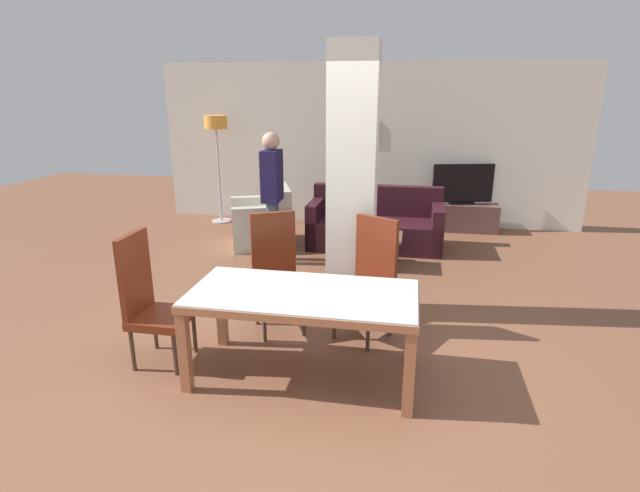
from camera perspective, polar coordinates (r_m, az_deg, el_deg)
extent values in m
plane|color=brown|center=(4.27, -1.85, -14.48)|extent=(18.00, 18.00, 0.00)
cube|color=silver|center=(8.72, 5.37, 11.41)|extent=(7.20, 0.06, 2.70)
cube|color=brown|center=(8.66, 5.24, 13.03)|extent=(0.44, 0.02, 0.36)
cube|color=#4C8CCC|center=(8.65, 5.23, 13.02)|extent=(0.40, 0.01, 0.32)
cube|color=silver|center=(4.98, 3.72, 6.91)|extent=(0.47, 0.39, 2.70)
cube|color=#A56643|center=(3.59, -3.36, -8.31)|extent=(1.80, 0.06, 0.06)
cube|color=#A56643|center=(4.31, -0.79, -3.71)|extent=(1.80, 0.06, 0.06)
cube|color=#A56643|center=(4.21, -13.63, -4.78)|extent=(0.06, 0.75, 0.06)
cube|color=#A56643|center=(3.87, 10.82, -6.63)|extent=(0.06, 0.75, 0.06)
cube|color=silver|center=(3.93, -1.96, -5.32)|extent=(1.78, 0.85, 0.01)
cube|color=#A56643|center=(4.04, -15.22, -11.62)|extent=(0.08, 0.08, 0.67)
cube|color=#A56643|center=(3.69, 10.15, -14.23)|extent=(0.08, 0.08, 0.67)
cube|color=#A56643|center=(4.67, -11.19, -7.23)|extent=(0.08, 0.08, 0.67)
cube|color=#A56643|center=(4.37, 10.30, -8.96)|extent=(0.08, 0.08, 0.67)
cube|color=maroon|center=(4.48, -17.60, -7.83)|extent=(0.46, 0.46, 0.07)
cube|color=maroon|center=(4.43, -20.40, -3.02)|extent=(0.05, 0.44, 0.70)
cylinder|color=#473628|center=(4.64, -14.16, -9.63)|extent=(0.04, 0.04, 0.37)
cylinder|color=#473628|center=(4.34, -16.24, -11.80)|extent=(0.04, 0.04, 0.37)
cylinder|color=#473628|center=(4.80, -18.34, -9.04)|extent=(0.04, 0.04, 0.37)
cylinder|color=#473628|center=(4.52, -20.64, -11.07)|extent=(0.04, 0.04, 0.37)
cube|color=maroon|center=(4.68, 4.94, -5.87)|extent=(0.62, 0.62, 0.07)
cube|color=maroon|center=(4.71, 6.46, -0.80)|extent=(0.41, 0.25, 0.70)
cylinder|color=#473628|center=(4.54, 5.50, -9.78)|extent=(0.04, 0.04, 0.37)
cylinder|color=#473628|center=(4.73, 1.63, -8.50)|extent=(0.04, 0.04, 0.37)
cylinder|color=#473628|center=(4.83, 8.03, -8.13)|extent=(0.04, 0.04, 0.37)
cylinder|color=#473628|center=(5.01, 4.30, -7.00)|extent=(0.04, 0.04, 0.37)
cube|color=maroon|center=(4.82, -4.70, -5.14)|extent=(0.62, 0.62, 0.07)
cube|color=maroon|center=(4.88, -5.36, -0.10)|extent=(0.41, 0.25, 0.70)
cylinder|color=#473628|center=(4.79, -1.87, -8.18)|extent=(0.04, 0.04, 0.37)
cylinder|color=#473628|center=(4.71, -6.37, -8.74)|extent=(0.04, 0.04, 0.37)
cylinder|color=#473628|center=(5.12, -3.04, -6.42)|extent=(0.04, 0.04, 0.37)
cylinder|color=#473628|center=(5.05, -7.25, -6.91)|extent=(0.04, 0.04, 0.37)
cube|color=black|center=(7.47, 6.28, 1.44)|extent=(1.95, 0.85, 0.42)
cube|color=black|center=(7.69, 6.59, 5.25)|extent=(1.95, 0.18, 0.45)
cube|color=black|center=(7.43, 13.21, 1.98)|extent=(0.16, 0.85, 0.67)
cube|color=black|center=(7.55, -0.48, 2.70)|extent=(0.16, 0.85, 0.67)
cube|color=beige|center=(7.63, -6.75, 1.68)|extent=(1.12, 1.15, 0.40)
cube|color=beige|center=(7.55, -4.32, 5.02)|extent=(0.49, 0.91, 0.48)
cube|color=beige|center=(7.23, -6.59, 1.88)|extent=(0.85, 0.44, 0.66)
cube|color=beige|center=(7.96, -6.96, 3.32)|extent=(0.85, 0.44, 0.66)
cube|color=brown|center=(6.57, 6.03, 1.16)|extent=(0.77, 0.52, 0.04)
cube|color=brown|center=(6.64, 5.97, -0.69)|extent=(0.69, 0.44, 0.40)
cylinder|color=#B2B7BC|center=(6.63, 6.24, 2.19)|extent=(0.06, 0.06, 0.16)
cylinder|color=#B2B7BC|center=(6.61, 6.27, 3.08)|extent=(0.02, 0.02, 0.06)
cylinder|color=#B7B7BC|center=(6.60, 6.28, 3.36)|extent=(0.03, 0.03, 0.01)
cube|color=brown|center=(8.64, 15.70, 3.20)|extent=(1.21, 0.40, 0.45)
cube|color=black|center=(8.58, 15.83, 4.77)|extent=(0.44, 0.29, 0.03)
cube|color=black|center=(8.52, 16.01, 6.92)|extent=(0.98, 0.29, 0.63)
cylinder|color=#B7B7BC|center=(9.11, -11.17, 2.84)|extent=(0.34, 0.34, 0.02)
cylinder|color=#B7B7BC|center=(8.95, -11.47, 7.88)|extent=(0.04, 0.04, 1.60)
cylinder|color=#F29E38|center=(8.85, -11.83, 13.70)|extent=(0.38, 0.38, 0.22)
cylinder|color=#384B68|center=(6.86, -5.16, 1.86)|extent=(0.13, 0.13, 0.84)
cylinder|color=#384B68|center=(6.70, -5.53, 1.47)|extent=(0.13, 0.13, 0.84)
cube|color=#1B1641|center=(6.62, -5.53, 7.98)|extent=(0.23, 0.38, 0.67)
sphere|color=tan|center=(6.56, -5.64, 11.85)|extent=(0.23, 0.23, 0.23)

